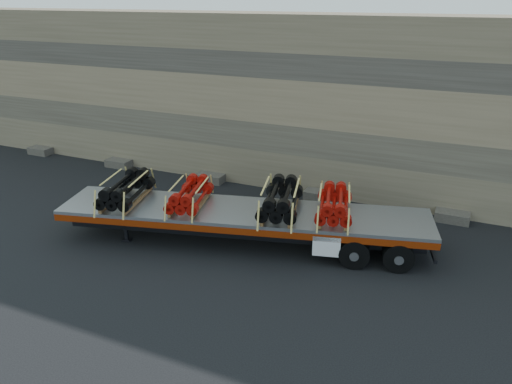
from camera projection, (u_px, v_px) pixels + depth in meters
ground at (221, 239)px, 16.84m from camera, size 120.00×120.00×0.00m
rock_wall at (291, 101)px, 21.06m from camera, size 44.00×3.00×7.00m
trailer at (243, 226)px, 16.34m from camera, size 12.16×5.20×1.20m
bundle_front at (126, 190)px, 16.60m from camera, size 1.71×2.56×0.83m
bundle_midfront at (190, 196)px, 16.26m from camera, size 1.56×2.32×0.75m
bundle_midrear at (281, 200)px, 15.77m from camera, size 1.78×2.66×0.86m
bundle_rear at (334, 205)px, 15.52m from camera, size 1.59×2.37×0.77m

